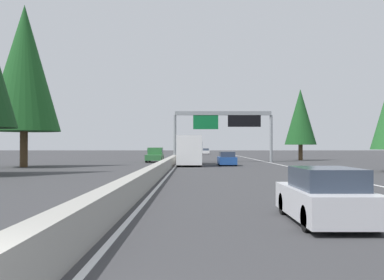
{
  "coord_description": "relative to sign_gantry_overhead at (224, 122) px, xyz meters",
  "views": [
    {
      "loc": [
        -4.07,
        -2.0,
        2.03
      ],
      "look_at": [
        66.34,
        -1.87,
        2.99
      ],
      "focal_mm": 42.81,
      "sensor_mm": 36.0,
      "label": 1
    }
  ],
  "objects": [
    {
      "name": "ground_plane",
      "position": [
        5.65,
        6.03,
        -5.18
      ],
      "size": [
        320.0,
        320.0,
        0.0
      ],
      "primitive_type": "plane",
      "color": "#38383A"
    },
    {
      "name": "shoulder_stripe_right",
      "position": [
        15.65,
        -5.49,
        -5.17
      ],
      "size": [
        160.0,
        0.16,
        0.01
      ],
      "primitive_type": "cube",
      "color": "silver",
      "rests_on": "ground"
    },
    {
      "name": "median_barrier",
      "position": [
        25.65,
        6.33,
        -4.73
      ],
      "size": [
        180.0,
        0.56,
        0.9
      ],
      "primitive_type": "cube",
      "color": "#9E9B93",
      "rests_on": "ground"
    },
    {
      "name": "conifer_right_mid",
      "position": [
        7.54,
        -11.51,
        1.08
      ],
      "size": [
        4.53,
        4.53,
        10.3
      ],
      "color": "#4C3823",
      "rests_on": "ground"
    },
    {
      "name": "sedan_far_left",
      "position": [
        -46.2,
        0.51,
        -4.5
      ],
      "size": [
        4.4,
        1.8,
        1.47
      ],
      "color": "silver",
      "rests_on": "ground"
    },
    {
      "name": "shoulder_stripe_median",
      "position": [
        15.65,
        5.78,
        -5.17
      ],
      "size": [
        160.0,
        0.16,
        0.01
      ],
      "primitive_type": "cube",
      "color": "silver",
      "rests_on": "ground"
    },
    {
      "name": "bus_mid_right",
      "position": [
        -8.78,
        4.4,
        -3.46
      ],
      "size": [
        11.5,
        2.55,
        3.1
      ],
      "color": "white",
      "rests_on": "ground"
    },
    {
      "name": "sedan_far_center",
      "position": [
        -10.3,
        0.45,
        -4.5
      ],
      "size": [
        4.4,
        1.8,
        1.47
      ],
      "color": "#1E4793",
      "rests_on": "ground"
    },
    {
      "name": "conifer_left_near",
      "position": [
        -14.08,
        20.46,
        4.46
      ],
      "size": [
        6.97,
        6.97,
        15.85
      ],
      "color": "#4C3823",
      "rests_on": "ground"
    },
    {
      "name": "oncoming_near",
      "position": [
        0.43,
        8.92,
        -4.27
      ],
      "size": [
        5.6,
        2.0,
        1.86
      ],
      "rotation": [
        0.0,
        0.0,
        3.14
      ],
      "color": "#2D6B38",
      "rests_on": "ground"
    },
    {
      "name": "sign_gantry_overhead",
      "position": [
        0.0,
        0.0,
        0.0
      ],
      "size": [
        0.5,
        12.68,
        6.51
      ],
      "color": "gray",
      "rests_on": "ground"
    },
    {
      "name": "sedan_far_right",
      "position": [
        60.63,
        0.68,
        -4.5
      ],
      "size": [
        4.4,
        1.8,
        1.47
      ],
      "color": "white",
      "rests_on": "ground"
    }
  ]
}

